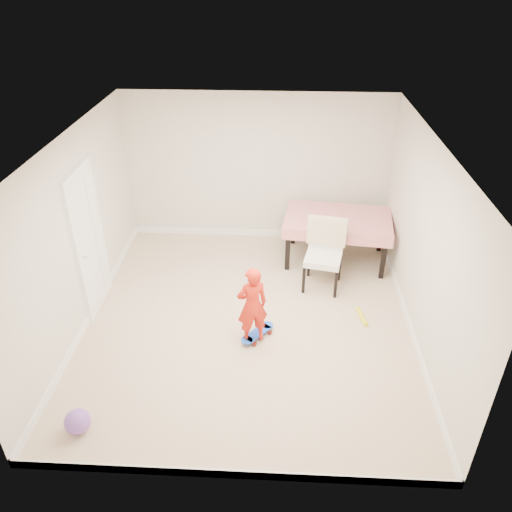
# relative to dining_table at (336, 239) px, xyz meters

# --- Properties ---
(ground) EXTENTS (5.00, 5.00, 0.00)m
(ground) POSITION_rel_dining_table_xyz_m (-1.35, -1.72, -0.40)
(ground) COLOR #C8AC8B
(ground) RESTS_ON ground
(ceiling) EXTENTS (4.50, 5.00, 0.04)m
(ceiling) POSITION_rel_dining_table_xyz_m (-1.35, -1.72, 2.18)
(ceiling) COLOR white
(ceiling) RESTS_ON wall_back
(wall_back) EXTENTS (4.50, 0.04, 2.60)m
(wall_back) POSITION_rel_dining_table_xyz_m (-1.35, 0.76, 0.90)
(wall_back) COLOR beige
(wall_back) RESTS_ON ground
(wall_front) EXTENTS (4.50, 0.04, 2.60)m
(wall_front) POSITION_rel_dining_table_xyz_m (-1.35, -4.20, 0.90)
(wall_front) COLOR beige
(wall_front) RESTS_ON ground
(wall_left) EXTENTS (0.04, 5.00, 2.60)m
(wall_left) POSITION_rel_dining_table_xyz_m (-3.58, -1.72, 0.90)
(wall_left) COLOR beige
(wall_left) RESTS_ON ground
(wall_right) EXTENTS (0.04, 5.00, 2.60)m
(wall_right) POSITION_rel_dining_table_xyz_m (0.88, -1.72, 0.90)
(wall_right) COLOR beige
(wall_right) RESTS_ON ground
(door) EXTENTS (0.11, 0.94, 2.11)m
(door) POSITION_rel_dining_table_xyz_m (-3.58, -1.42, 0.62)
(door) COLOR white
(door) RESTS_ON ground
(baseboard_back) EXTENTS (4.50, 0.02, 0.12)m
(baseboard_back) POSITION_rel_dining_table_xyz_m (-1.35, 0.77, -0.34)
(baseboard_back) COLOR white
(baseboard_back) RESTS_ON ground
(baseboard_front) EXTENTS (4.50, 0.02, 0.12)m
(baseboard_front) POSITION_rel_dining_table_xyz_m (-1.35, -4.21, -0.34)
(baseboard_front) COLOR white
(baseboard_front) RESTS_ON ground
(baseboard_left) EXTENTS (0.02, 5.00, 0.12)m
(baseboard_left) POSITION_rel_dining_table_xyz_m (-3.59, -1.72, -0.34)
(baseboard_left) COLOR white
(baseboard_left) RESTS_ON ground
(baseboard_right) EXTENTS (0.02, 5.00, 0.12)m
(baseboard_right) POSITION_rel_dining_table_xyz_m (0.89, -1.72, -0.34)
(baseboard_right) COLOR white
(baseboard_right) RESTS_ON ground
(dining_table) EXTENTS (1.82, 1.27, 0.80)m
(dining_table) POSITION_rel_dining_table_xyz_m (0.00, 0.00, 0.00)
(dining_table) COLOR red
(dining_table) RESTS_ON ground
(dining_chair) EXTENTS (0.71, 0.77, 1.08)m
(dining_chair) POSITION_rel_dining_table_xyz_m (-0.27, -0.81, 0.14)
(dining_chair) COLOR silver
(dining_chair) RESTS_ON ground
(skateboard) EXTENTS (0.53, 0.58, 0.09)m
(skateboard) POSITION_rel_dining_table_xyz_m (-1.21, -2.08, -0.36)
(skateboard) COLOR blue
(skateboard) RESTS_ON ground
(child) EXTENTS (0.48, 0.40, 1.12)m
(child) POSITION_rel_dining_table_xyz_m (-1.27, -2.16, 0.16)
(child) COLOR red
(child) RESTS_ON ground
(balloon) EXTENTS (0.28, 0.28, 0.28)m
(balloon) POSITION_rel_dining_table_xyz_m (-3.07, -3.73, -0.26)
(balloon) COLOR #8350C2
(balloon) RESTS_ON ground
(foam_toy) EXTENTS (0.13, 0.40, 0.06)m
(foam_toy) POSITION_rel_dining_table_xyz_m (0.26, -1.59, -0.37)
(foam_toy) COLOR yellow
(foam_toy) RESTS_ON ground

